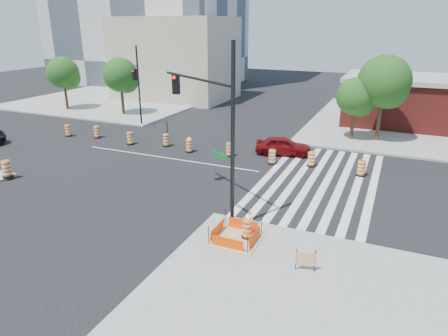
% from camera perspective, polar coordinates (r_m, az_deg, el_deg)
% --- Properties ---
extents(ground, '(120.00, 120.00, 0.00)m').
position_cam_1_polar(ground, '(29.29, -8.01, 1.41)').
color(ground, black).
rests_on(ground, ground).
extents(sidewalk_ne, '(22.00, 22.00, 0.15)m').
position_cam_1_polar(sidewalk_ne, '(42.63, 27.58, 5.29)').
color(sidewalk_ne, gray).
rests_on(sidewalk_ne, ground).
extents(sidewalk_nw, '(22.00, 22.00, 0.15)m').
position_cam_1_polar(sidewalk_nw, '(53.72, -14.52, 9.53)').
color(sidewalk_nw, gray).
rests_on(sidewalk_nw, ground).
extents(crosswalk_east, '(6.75, 13.50, 0.01)m').
position_cam_1_polar(crosswalk_east, '(25.55, 13.44, -1.75)').
color(crosswalk_east, silver).
rests_on(crosswalk_east, ground).
extents(lane_centerline, '(14.00, 0.12, 0.01)m').
position_cam_1_polar(lane_centerline, '(29.29, -8.01, 1.42)').
color(lane_centerline, silver).
rests_on(lane_centerline, ground).
extents(excavation_pit, '(2.20, 2.20, 0.90)m').
position_cam_1_polar(excavation_pit, '(18.05, 1.67, -9.95)').
color(excavation_pit, tan).
rests_on(excavation_pit, ground).
extents(brick_storefront, '(16.50, 8.50, 4.60)m').
position_cam_1_polar(brick_storefront, '(42.20, 28.07, 8.23)').
color(brick_storefront, maroon).
rests_on(brick_storefront, ground).
extents(beige_midrise, '(14.00, 10.00, 10.00)m').
position_cam_1_polar(beige_midrise, '(53.01, -6.94, 15.25)').
color(beige_midrise, tan).
rests_on(beige_midrise, ground).
extents(red_coupe, '(4.31, 2.52, 1.38)m').
position_cam_1_polar(red_coupe, '(29.93, 8.45, 3.18)').
color(red_coupe, '#63080B').
rests_on(red_coupe, ground).
extents(signal_pole_se, '(5.45, 3.58, 8.43)m').
position_cam_1_polar(signal_pole_se, '(18.99, -1.79, 7.62)').
color(signal_pole_se, black).
rests_on(signal_pole_se, ground).
extents(signal_pole_nw, '(3.04, 4.69, 7.24)m').
position_cam_1_polar(signal_pole_nw, '(37.21, -12.27, 12.16)').
color(signal_pole_nw, black).
rests_on(signal_pole_nw, ground).
extents(pit_drum, '(0.56, 0.56, 1.10)m').
position_cam_1_polar(pit_drum, '(17.99, 3.39, -8.67)').
color(pit_drum, black).
rests_on(pit_drum, ground).
extents(sw_corner_drum, '(0.63, 0.63, 1.08)m').
position_cam_1_polar(sw_corner_drum, '(28.32, -28.62, -0.17)').
color(sw_corner_drum, black).
rests_on(sw_corner_drum, ground).
extents(barricade, '(0.78, 0.23, 0.94)m').
position_cam_1_polar(barricade, '(16.09, 11.58, -12.60)').
color(barricade, '#E45E04').
rests_on(barricade, ground).
extents(tree_north_a, '(3.44, 3.44, 5.85)m').
position_cam_1_polar(tree_north_a, '(48.26, -21.93, 12.27)').
color(tree_north_a, '#382314').
rests_on(tree_north_a, ground).
extents(tree_north_b, '(3.53, 3.51, 5.97)m').
position_cam_1_polar(tree_north_b, '(43.61, -14.49, 12.48)').
color(tree_north_b, '#382314').
rests_on(tree_north_b, ground).
extents(tree_north_c, '(3.11, 3.06, 5.20)m').
position_cam_1_polar(tree_north_c, '(34.39, 18.32, 9.37)').
color(tree_north_c, '#382314').
rests_on(tree_north_c, ground).
extents(tree_north_d, '(4.11, 4.11, 6.99)m').
position_cam_1_polar(tree_north_d, '(34.56, 21.93, 11.04)').
color(tree_north_d, '#382314').
rests_on(tree_north_d, ground).
extents(median_drum_0, '(0.60, 0.60, 1.02)m').
position_cam_1_polar(median_drum_0, '(37.15, -21.37, 4.97)').
color(median_drum_0, black).
rests_on(median_drum_0, ground).
extents(median_drum_1, '(0.60, 0.60, 1.02)m').
position_cam_1_polar(median_drum_1, '(35.79, -17.70, 4.87)').
color(median_drum_1, black).
rests_on(median_drum_1, ground).
extents(median_drum_2, '(0.60, 0.60, 1.02)m').
position_cam_1_polar(median_drum_2, '(33.09, -13.26, 4.10)').
color(median_drum_2, black).
rests_on(median_drum_2, ground).
extents(median_drum_3, '(0.60, 0.60, 1.02)m').
position_cam_1_polar(median_drum_3, '(32.03, -8.26, 3.91)').
color(median_drum_3, black).
rests_on(median_drum_3, ground).
extents(median_drum_4, '(0.60, 0.60, 1.18)m').
position_cam_1_polar(median_drum_4, '(30.34, -4.98, 3.16)').
color(median_drum_4, black).
rests_on(median_drum_4, ground).
extents(median_drum_5, '(0.60, 0.60, 1.02)m').
position_cam_1_polar(median_drum_5, '(29.29, 0.77, 2.60)').
color(median_drum_5, black).
rests_on(median_drum_5, ground).
extents(median_drum_6, '(0.60, 0.60, 1.02)m').
position_cam_1_polar(median_drum_6, '(27.85, 6.88, 1.52)').
color(median_drum_6, black).
rests_on(median_drum_6, ground).
extents(median_drum_7, '(0.60, 0.60, 1.02)m').
position_cam_1_polar(median_drum_7, '(27.83, 12.36, 1.18)').
color(median_drum_7, black).
rests_on(median_drum_7, ground).
extents(median_drum_8, '(0.60, 0.60, 1.02)m').
position_cam_1_polar(median_drum_8, '(26.93, 19.01, -0.11)').
color(median_drum_8, black).
rests_on(median_drum_8, ground).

